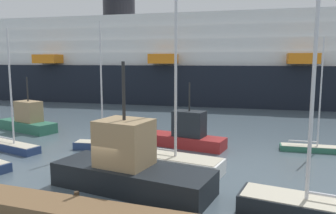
{
  "coord_description": "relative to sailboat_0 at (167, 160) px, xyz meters",
  "views": [
    {
      "loc": [
        8.87,
        -15.44,
        6.89
      ],
      "look_at": [
        0.0,
        10.63,
        3.05
      ],
      "focal_mm": 35.64,
      "sensor_mm": 36.0,
      "label": 1
    }
  ],
  "objects": [
    {
      "name": "ground_plane",
      "position": [
        -2.23,
        -3.97,
        -0.59
      ],
      "size": [
        600.0,
        600.0,
        0.0
      ],
      "primitive_type": "plane",
      "color": "#4C5B66"
    },
    {
      "name": "dock_pier",
      "position": [
        -2.23,
        -7.72,
        -0.26
      ],
      "size": [
        18.82,
        2.13,
        0.8
      ],
      "color": "brown",
      "rests_on": "ground_plane"
    },
    {
      "name": "sailboat_0",
      "position": [
        0.0,
        0.0,
        0.0
      ],
      "size": [
        7.33,
        3.02,
        10.78
      ],
      "rotation": [
        0.0,
        0.0,
        -0.14
      ],
      "color": "white",
      "rests_on": "ground_plane"
    },
    {
      "name": "sailboat_1",
      "position": [
        -12.97,
        0.43,
        -0.12
      ],
      "size": [
        5.71,
        2.41,
        9.25
      ],
      "rotation": [
        0.0,
        0.0,
        -0.21
      ],
      "color": "navy",
      "rests_on": "ground_plane"
    },
    {
      "name": "sailboat_2",
      "position": [
        9.09,
        7.58,
        -0.18
      ],
      "size": [
        4.73,
        1.52,
        8.59
      ],
      "rotation": [
        0.0,
        0.0,
        0.09
      ],
      "color": "#2D6B51",
      "rests_on": "ground_plane"
    },
    {
      "name": "sailboat_3",
      "position": [
        8.44,
        -4.4,
        -0.02
      ],
      "size": [
        7.02,
        2.83,
        10.86
      ],
      "rotation": [
        0.0,
        0.0,
        3.01
      ],
      "color": "black",
      "rests_on": "ground_plane"
    },
    {
      "name": "sailboat_4",
      "position": [
        -5.96,
        3.07,
        -0.11
      ],
      "size": [
        5.47,
        2.15,
        9.82
      ],
      "rotation": [
        0.0,
        0.0,
        3.32
      ],
      "color": "navy",
      "rests_on": "ground_plane"
    },
    {
      "name": "fishing_boat_0",
      "position": [
        -0.35,
        5.82,
        0.45
      ],
      "size": [
        6.64,
        2.85,
        5.18
      ],
      "rotation": [
        0.0,
        0.0,
        -0.15
      ],
      "color": "maroon",
      "rests_on": "ground_plane"
    },
    {
      "name": "fishing_boat_1",
      "position": [
        -0.85,
        -3.77,
        0.65
      ],
      "size": [
        9.1,
        4.12,
        6.85
      ],
      "rotation": [
        0.0,
        0.0,
        3.01
      ],
      "color": "black",
      "rests_on": "ground_plane"
    },
    {
      "name": "fishing_boat_2",
      "position": [
        -16.84,
        6.71,
        0.46
      ],
      "size": [
        7.01,
        3.63,
        5.32
      ],
      "rotation": [
        0.0,
        0.0,
        -0.25
      ],
      "color": "#2D6B51",
      "rests_on": "ground_plane"
    },
    {
      "name": "cruise_ship",
      "position": [
        -1.28,
        36.93,
        5.76
      ],
      "size": [
        112.83,
        24.39,
        19.81
      ],
      "rotation": [
        0.0,
        0.0,
        0.08
      ],
      "color": "black",
      "rests_on": "ground_plane"
    }
  ]
}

